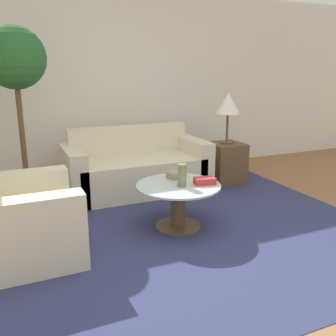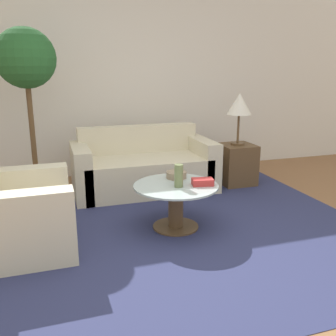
# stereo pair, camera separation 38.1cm
# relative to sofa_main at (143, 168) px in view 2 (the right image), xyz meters

# --- Properties ---
(ground_plane) EXTENTS (14.00, 14.00, 0.00)m
(ground_plane) POSITION_rel_sofa_main_xyz_m (-0.08, -2.02, -0.28)
(ground_plane) COLOR #8E603D
(wall_back) EXTENTS (10.00, 0.06, 2.60)m
(wall_back) POSITION_rel_sofa_main_xyz_m (-0.08, 0.92, 1.02)
(wall_back) COLOR white
(wall_back) RESTS_ON ground_plane
(rug) EXTENTS (3.76, 3.44, 0.01)m
(rug) POSITION_rel_sofa_main_xyz_m (0.01, -1.29, -0.28)
(rug) COLOR navy
(rug) RESTS_ON ground_plane
(sofa_main) EXTENTS (1.78, 0.85, 0.80)m
(sofa_main) POSITION_rel_sofa_main_xyz_m (0.00, 0.00, 0.00)
(sofa_main) COLOR beige
(sofa_main) RESTS_ON ground_plane
(armchair) EXTENTS (0.79, 0.98, 0.77)m
(armchair) POSITION_rel_sofa_main_xyz_m (-1.43, -1.29, 0.00)
(armchair) COLOR beige
(armchair) RESTS_ON ground_plane
(coffee_table) EXTENTS (0.83, 0.83, 0.45)m
(coffee_table) POSITION_rel_sofa_main_xyz_m (0.01, -1.29, 0.01)
(coffee_table) COLOR brown
(coffee_table) RESTS_ON ground_plane
(side_table) EXTENTS (0.45, 0.45, 0.54)m
(side_table) POSITION_rel_sofa_main_xyz_m (1.27, -0.15, -0.01)
(side_table) COLOR brown
(side_table) RESTS_ON ground_plane
(table_lamp) EXTENTS (0.33, 0.33, 0.68)m
(table_lamp) POSITION_rel_sofa_main_xyz_m (1.27, -0.15, 0.79)
(table_lamp) COLOR brown
(table_lamp) RESTS_ON side_table
(potted_plant) EXTENTS (0.67, 0.67, 1.98)m
(potted_plant) POSITION_rel_sofa_main_xyz_m (-1.31, 0.04, 1.13)
(potted_plant) COLOR #93704C
(potted_plant) RESTS_ON ground_plane
(vase) EXTENTS (0.08, 0.08, 0.22)m
(vase) POSITION_rel_sofa_main_xyz_m (0.01, -1.36, 0.27)
(vase) COLOR #6B7A4C
(vase) RESTS_ON coffee_table
(bowl) EXTENTS (0.21, 0.21, 0.07)m
(bowl) POSITION_rel_sofa_main_xyz_m (0.09, -1.07, 0.20)
(bowl) COLOR gray
(bowl) RESTS_ON coffee_table
(book_stack) EXTENTS (0.22, 0.16, 0.06)m
(book_stack) POSITION_rel_sofa_main_xyz_m (0.25, -1.38, 0.20)
(book_stack) COLOR #BC3333
(book_stack) RESTS_ON coffee_table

